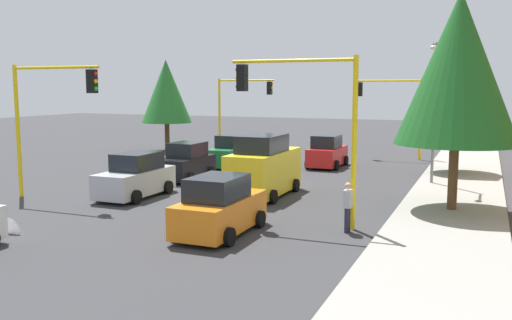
{
  "coord_description": "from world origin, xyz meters",
  "views": [
    {
      "loc": [
        24.49,
        11.62,
        4.86
      ],
      "look_at": [
        -1.21,
        0.89,
        1.2
      ],
      "focal_mm": 38.93,
      "sensor_mm": 36.0,
      "label": 1
    }
  ],
  "objects_px": {
    "tree_roadside_near": "(458,69)",
    "car_green": "(231,152)",
    "car_silver": "(136,177)",
    "traffic_signal_far_right": "(241,100)",
    "car_red": "(327,153)",
    "car_orange": "(220,208)",
    "delivery_van_yellow": "(264,168)",
    "pedestrian_crossing": "(348,206)",
    "tree_opposite_side": "(166,91)",
    "car_black": "(186,163)",
    "traffic_signal_near_left": "(305,107)",
    "traffic_signal_far_left": "(393,102)",
    "tree_roadside_mid": "(457,95)",
    "traffic_signal_near_right": "(48,105)",
    "street_lamp_curbside": "(434,98)"
  },
  "relations": [
    {
      "from": "tree_roadside_near",
      "to": "car_green",
      "type": "distance_m",
      "value": 16.19
    },
    {
      "from": "tree_roadside_near",
      "to": "car_silver",
      "type": "relative_size",
      "value": 2.07
    },
    {
      "from": "traffic_signal_far_right",
      "to": "car_green",
      "type": "distance_m",
      "value": 9.01
    },
    {
      "from": "car_red",
      "to": "car_orange",
      "type": "bearing_deg",
      "value": 3.09
    },
    {
      "from": "traffic_signal_far_right",
      "to": "delivery_van_yellow",
      "type": "height_order",
      "value": "traffic_signal_far_right"
    },
    {
      "from": "tree_roadside_near",
      "to": "car_silver",
      "type": "distance_m",
      "value": 14.15
    },
    {
      "from": "car_red",
      "to": "pedestrian_crossing",
      "type": "distance_m",
      "value": 15.46
    },
    {
      "from": "tree_opposite_side",
      "to": "pedestrian_crossing",
      "type": "xyz_separation_m",
      "value": [
        18.46,
        18.43,
        -3.64
      ]
    },
    {
      "from": "car_black",
      "to": "traffic_signal_near_left",
      "type": "bearing_deg",
      "value": 51.8
    },
    {
      "from": "traffic_signal_far_left",
      "to": "tree_roadside_near",
      "type": "relative_size",
      "value": 0.65
    },
    {
      "from": "traffic_signal_far_right",
      "to": "car_green",
      "type": "height_order",
      "value": "traffic_signal_far_right"
    },
    {
      "from": "traffic_signal_far_left",
      "to": "tree_roadside_mid",
      "type": "distance_m",
      "value": 7.42
    },
    {
      "from": "car_orange",
      "to": "car_silver",
      "type": "relative_size",
      "value": 0.99
    },
    {
      "from": "traffic_signal_far_right",
      "to": "car_silver",
      "type": "height_order",
      "value": "traffic_signal_far_right"
    },
    {
      "from": "tree_roadside_near",
      "to": "tree_opposite_side",
      "type": "bearing_deg",
      "value": -123.07
    },
    {
      "from": "traffic_signal_near_right",
      "to": "tree_roadside_near",
      "type": "distance_m",
      "value": 16.77
    },
    {
      "from": "tree_opposite_side",
      "to": "tree_roadside_mid",
      "type": "relative_size",
      "value": 1.03
    },
    {
      "from": "car_red",
      "to": "car_silver",
      "type": "height_order",
      "value": "same"
    },
    {
      "from": "street_lamp_curbside",
      "to": "car_black",
      "type": "height_order",
      "value": "street_lamp_curbside"
    },
    {
      "from": "car_black",
      "to": "pedestrian_crossing",
      "type": "bearing_deg",
      "value": 54.9
    },
    {
      "from": "pedestrian_crossing",
      "to": "tree_opposite_side",
      "type": "bearing_deg",
      "value": -135.05
    },
    {
      "from": "traffic_signal_far_right",
      "to": "car_red",
      "type": "height_order",
      "value": "traffic_signal_far_right"
    },
    {
      "from": "traffic_signal_near_right",
      "to": "tree_roadside_near",
      "type": "relative_size",
      "value": 0.69
    },
    {
      "from": "traffic_signal_near_left",
      "to": "street_lamp_curbside",
      "type": "relative_size",
      "value": 0.85
    },
    {
      "from": "traffic_signal_near_right",
      "to": "tree_roadside_mid",
      "type": "bearing_deg",
      "value": 131.69
    },
    {
      "from": "car_black",
      "to": "car_red",
      "type": "height_order",
      "value": "same"
    },
    {
      "from": "traffic_signal_far_right",
      "to": "car_silver",
      "type": "distance_m",
      "value": 18.59
    },
    {
      "from": "delivery_van_yellow",
      "to": "pedestrian_crossing",
      "type": "height_order",
      "value": "delivery_van_yellow"
    },
    {
      "from": "car_orange",
      "to": "tree_roadside_mid",
      "type": "bearing_deg",
      "value": 158.48
    },
    {
      "from": "car_red",
      "to": "car_black",
      "type": "bearing_deg",
      "value": -37.14
    },
    {
      "from": "car_orange",
      "to": "street_lamp_curbside",
      "type": "bearing_deg",
      "value": 154.72
    },
    {
      "from": "tree_roadside_near",
      "to": "car_orange",
      "type": "height_order",
      "value": "tree_roadside_near"
    },
    {
      "from": "car_orange",
      "to": "car_black",
      "type": "bearing_deg",
      "value": -144.6
    },
    {
      "from": "tree_roadside_mid",
      "to": "car_orange",
      "type": "bearing_deg",
      "value": -21.52
    },
    {
      "from": "car_red",
      "to": "car_green",
      "type": "distance_m",
      "value": 5.87
    },
    {
      "from": "car_red",
      "to": "traffic_signal_near_left",
      "type": "bearing_deg",
      "value": 12.15
    },
    {
      "from": "car_orange",
      "to": "tree_roadside_near",
      "type": "bearing_deg",
      "value": 132.37
    },
    {
      "from": "tree_opposite_side",
      "to": "car_red",
      "type": "height_order",
      "value": "tree_opposite_side"
    },
    {
      "from": "street_lamp_curbside",
      "to": "tree_roadside_near",
      "type": "bearing_deg",
      "value": 13.05
    },
    {
      "from": "street_lamp_curbside",
      "to": "pedestrian_crossing",
      "type": "height_order",
      "value": "street_lamp_curbside"
    },
    {
      "from": "traffic_signal_far_right",
      "to": "tree_roadside_near",
      "type": "bearing_deg",
      "value": 45.31
    },
    {
      "from": "traffic_signal_near_right",
      "to": "pedestrian_crossing",
      "type": "height_order",
      "value": "traffic_signal_near_right"
    },
    {
      "from": "delivery_van_yellow",
      "to": "car_silver",
      "type": "height_order",
      "value": "delivery_van_yellow"
    },
    {
      "from": "tree_roadside_near",
      "to": "car_black",
      "type": "relative_size",
      "value": 2.32
    },
    {
      "from": "delivery_van_yellow",
      "to": "pedestrian_crossing",
      "type": "distance_m",
      "value": 6.89
    },
    {
      "from": "tree_roadside_mid",
      "to": "delivery_van_yellow",
      "type": "bearing_deg",
      "value": -37.84
    },
    {
      "from": "traffic_signal_near_left",
      "to": "car_green",
      "type": "relative_size",
      "value": 1.52
    },
    {
      "from": "traffic_signal_near_right",
      "to": "tree_roadside_mid",
      "type": "relative_size",
      "value": 0.86
    },
    {
      "from": "tree_roadside_near",
      "to": "car_red",
      "type": "height_order",
      "value": "tree_roadside_near"
    },
    {
      "from": "tree_roadside_near",
      "to": "car_orange",
      "type": "distance_m",
      "value": 10.48
    }
  ]
}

